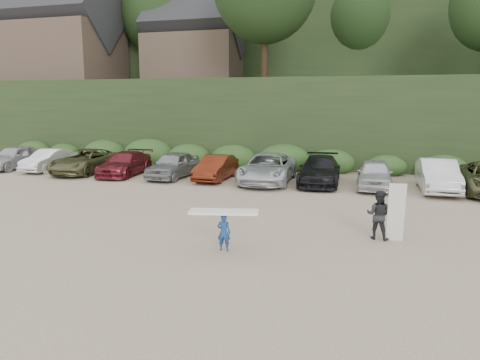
% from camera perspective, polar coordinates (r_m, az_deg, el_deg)
% --- Properties ---
extents(ground, '(120.00, 120.00, 0.00)m').
position_cam_1_polar(ground, '(16.47, 1.89, -6.46)').
color(ground, tan).
rests_on(ground, ground).
extents(hillside_backdrop, '(90.00, 41.50, 28.00)m').
position_cam_1_polar(hillside_backdrop, '(51.77, 12.75, 17.03)').
color(hillside_backdrop, black).
rests_on(hillside_backdrop, ground).
extents(parked_cars, '(39.28, 6.35, 1.63)m').
position_cam_1_polar(parked_cars, '(25.70, 8.22, 1.17)').
color(parked_cars, '#A9A9AE').
rests_on(parked_cars, ground).
extents(child_surfer, '(2.20, 1.06, 1.27)m').
position_cam_1_polar(child_surfer, '(14.41, -1.99, -5.31)').
color(child_surfer, navy).
rests_on(child_surfer, ground).
extents(adult_surfer, '(1.29, 0.77, 1.95)m').
position_cam_1_polar(adult_surfer, '(16.23, 16.69, -4.06)').
color(adult_surfer, black).
rests_on(adult_surfer, ground).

